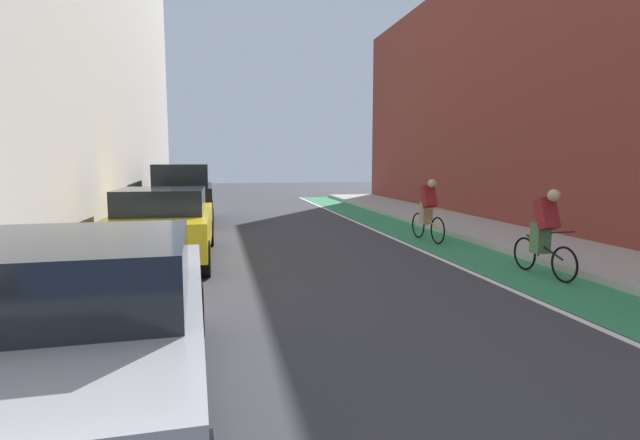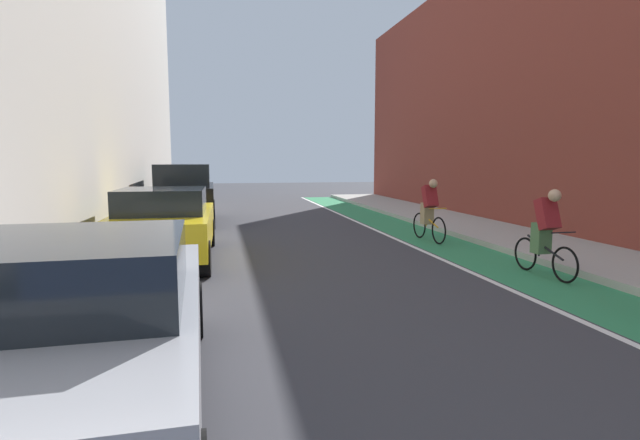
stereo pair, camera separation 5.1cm
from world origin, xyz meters
The scene contains 10 objects.
ground_plane centered at (0.00, 13.53, 0.00)m, with size 77.13×77.13×0.00m, color #38383D.
bike_lane_paint centered at (3.46, 15.53, 0.00)m, with size 1.60×35.06×0.00m, color #2D8451.
lane_divider_stripe centered at (2.56, 15.53, 0.00)m, with size 0.12×35.06×0.00m, color white.
sidewalk_right centered at (5.56, 15.53, 0.07)m, with size 2.60×35.06×0.14m, color #A8A59E.
building_facade_right centered at (8.06, 17.53, 4.46)m, with size 2.40×31.06×8.93m, color brown.
parked_sedan_silver centered at (-3.20, 9.41, 0.79)m, with size 2.12×4.54×1.53m.
parked_sedan_yellow_cab centered at (-3.21, 15.92, 0.79)m, with size 2.02×4.41×1.53m.
parked_suv_black centered at (-3.21, 22.29, 1.02)m, with size 2.00×4.61×1.98m.
cyclist_trailing centered at (3.70, 13.12, 0.81)m, with size 0.48×1.68×1.60m.
cyclist_far centered at (3.29, 17.25, 0.81)m, with size 0.48×1.74×1.63m.
Camera 2 is at (-2.07, 5.31, 2.09)m, focal length 27.64 mm.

